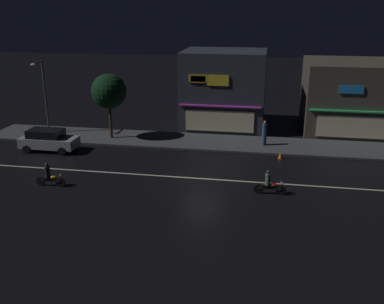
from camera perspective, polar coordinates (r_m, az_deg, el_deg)
The scene contains 12 objects.
ground_plane at distance 28.29m, azimuth 1.24°, elevation -3.49°, with size 140.00×140.00×0.00m, color black.
lane_divider_stripe at distance 28.29m, azimuth 1.24°, elevation -3.48°, with size 36.42×0.16×0.01m, color beige.
sidewalk_far at distance 35.47m, azimuth 3.15°, elevation 1.26°, with size 38.34×4.31×0.14m, color #424447.
storefront_left_block at distance 41.27m, azimuth 20.51°, elevation 6.82°, with size 8.83×8.31×6.05m.
storefront_center_block at distance 39.79m, azimuth 4.18°, elevation 8.13°, with size 7.26×6.47×6.85m.
streetlamp_west at distance 39.12m, azimuth -18.79°, elevation 7.62°, with size 0.44×1.64×6.15m.
pedestrian_on_sidewalk at distance 34.75m, azimuth 9.40°, elevation 2.35°, with size 0.38×0.38×1.96m.
street_tree at distance 36.20m, azimuth -10.78°, elevation 7.75°, with size 2.84×2.84×5.31m.
parked_car_near_kerb at distance 35.15m, azimuth -18.21°, elevation 1.52°, with size 4.30×1.98×1.67m.
motorcycle_lead at distance 26.20m, azimuth 10.04°, elevation -4.16°, with size 1.90×0.60×1.52m.
motorcycle_following at distance 28.32m, azimuth -18.09°, elevation -3.06°, with size 1.90×0.60×1.52m.
traffic_cone at distance 32.51m, azimuth 11.45°, elevation -0.36°, with size 0.36×0.36×0.55m, color orange.
Camera 1 is at (3.95, -25.90, 10.68)m, focal length 40.95 mm.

